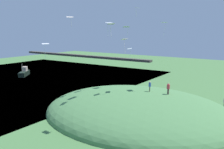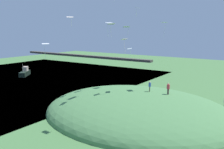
{
  "view_description": "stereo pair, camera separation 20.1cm",
  "coord_description": "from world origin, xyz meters",
  "px_view_note": "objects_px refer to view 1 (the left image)",
  "views": [
    {
      "loc": [
        23.68,
        -32.19,
        12.75
      ],
      "look_at": [
        1.63,
        0.31,
        5.64
      ],
      "focal_mm": 40.0,
      "sensor_mm": 36.0,
      "label": 1
    },
    {
      "loc": [
        23.85,
        -32.08,
        12.75
      ],
      "look_at": [
        1.63,
        0.31,
        5.64
      ],
      "focal_mm": 40.0,
      "sensor_mm": 36.0,
      "label": 2
    }
  ],
  "objects_px": {
    "kite_8": "(109,24)",
    "kite_9": "(45,45)",
    "person_near_shore": "(168,87)",
    "boat_on_lake": "(24,73)",
    "person_watching_kites": "(150,85)",
    "kite_10": "(164,23)",
    "kite_0": "(126,27)",
    "kite_1": "(137,8)",
    "kite_7": "(129,49)",
    "kite_11": "(124,40)",
    "kite_2": "(70,17)",
    "kite_6": "(111,25)",
    "mooring_post": "(85,101)"
  },
  "relations": [
    {
      "from": "person_watching_kites",
      "to": "person_near_shore",
      "type": "relative_size",
      "value": 0.92
    },
    {
      "from": "person_watching_kites",
      "to": "kite_6",
      "type": "relative_size",
      "value": 0.68
    },
    {
      "from": "kite_8",
      "to": "kite_9",
      "type": "xyz_separation_m",
      "value": [
        -7.22,
        -6.28,
        -3.12
      ]
    },
    {
      "from": "kite_0",
      "to": "kite_10",
      "type": "bearing_deg",
      "value": -2.77
    },
    {
      "from": "kite_11",
      "to": "person_near_shore",
      "type": "bearing_deg",
      "value": 19.79
    },
    {
      "from": "kite_1",
      "to": "kite_0",
      "type": "bearing_deg",
      "value": -145.38
    },
    {
      "from": "kite_11",
      "to": "kite_6",
      "type": "bearing_deg",
      "value": 146.37
    },
    {
      "from": "person_near_shore",
      "to": "kite_2",
      "type": "xyz_separation_m",
      "value": [
        -15.15,
        -4.55,
        10.34
      ]
    },
    {
      "from": "kite_10",
      "to": "boat_on_lake",
      "type": "bearing_deg",
      "value": 172.15
    },
    {
      "from": "kite_1",
      "to": "person_watching_kites",
      "type": "bearing_deg",
      "value": -41.2
    },
    {
      "from": "kite_2",
      "to": "kite_11",
      "type": "bearing_deg",
      "value": 14.45
    },
    {
      "from": "kite_0",
      "to": "kite_8",
      "type": "distance_m",
      "value": 5.7
    },
    {
      "from": "mooring_post",
      "to": "kite_11",
      "type": "bearing_deg",
      "value": 6.28
    },
    {
      "from": "person_watching_kites",
      "to": "kite_10",
      "type": "bearing_deg",
      "value": 128.53
    },
    {
      "from": "boat_on_lake",
      "to": "person_watching_kites",
      "type": "bearing_deg",
      "value": -138.73
    },
    {
      "from": "kite_10",
      "to": "kite_0",
      "type": "bearing_deg",
      "value": 177.23
    },
    {
      "from": "boat_on_lake",
      "to": "kite_1",
      "type": "distance_m",
      "value": 41.17
    },
    {
      "from": "kite_2",
      "to": "kite_11",
      "type": "height_order",
      "value": "kite_2"
    },
    {
      "from": "kite_7",
      "to": "kite_10",
      "type": "height_order",
      "value": "kite_10"
    },
    {
      "from": "person_watching_kites",
      "to": "kite_1",
      "type": "relative_size",
      "value": 1.01
    },
    {
      "from": "kite_0",
      "to": "kite_1",
      "type": "distance_m",
      "value": 3.61
    },
    {
      "from": "kite_8",
      "to": "kite_10",
      "type": "bearing_deg",
      "value": 38.76
    },
    {
      "from": "kite_7",
      "to": "kite_6",
      "type": "bearing_deg",
      "value": 157.76
    },
    {
      "from": "person_near_shore",
      "to": "boat_on_lake",
      "type": "bearing_deg",
      "value": -13.72
    },
    {
      "from": "kite_2",
      "to": "kite_9",
      "type": "height_order",
      "value": "kite_2"
    },
    {
      "from": "kite_7",
      "to": "kite_10",
      "type": "xyz_separation_m",
      "value": [
        3.93,
        3.73,
        3.95
      ]
    },
    {
      "from": "kite_0",
      "to": "kite_11",
      "type": "bearing_deg",
      "value": -62.01
    },
    {
      "from": "person_near_shore",
      "to": "kite_7",
      "type": "bearing_deg",
      "value": 9.08
    },
    {
      "from": "kite_7",
      "to": "kite_8",
      "type": "distance_m",
      "value": 4.98
    },
    {
      "from": "kite_2",
      "to": "kite_9",
      "type": "relative_size",
      "value": 0.73
    },
    {
      "from": "kite_0",
      "to": "kite_1",
      "type": "height_order",
      "value": "kite_1"
    },
    {
      "from": "kite_2",
      "to": "kite_6",
      "type": "height_order",
      "value": "kite_2"
    },
    {
      "from": "kite_8",
      "to": "kite_11",
      "type": "relative_size",
      "value": 0.99
    },
    {
      "from": "kite_2",
      "to": "kite_10",
      "type": "distance_m",
      "value": 14.88
    },
    {
      "from": "kite_2",
      "to": "mooring_post",
      "type": "height_order",
      "value": "kite_2"
    },
    {
      "from": "kite_2",
      "to": "kite_9",
      "type": "bearing_deg",
      "value": -99.15
    },
    {
      "from": "person_watching_kites",
      "to": "kite_8",
      "type": "relative_size",
      "value": 0.74
    },
    {
      "from": "kite_6",
      "to": "kite_8",
      "type": "xyz_separation_m",
      "value": [
        2.02,
        -3.53,
        0.07
      ]
    },
    {
      "from": "kite_8",
      "to": "kite_11",
      "type": "distance_m",
      "value": 3.46
    },
    {
      "from": "kite_2",
      "to": "kite_8",
      "type": "relative_size",
      "value": 0.78
    },
    {
      "from": "person_near_shore",
      "to": "kite_11",
      "type": "bearing_deg",
      "value": 16.56
    },
    {
      "from": "person_watching_kites",
      "to": "kite_1",
      "type": "bearing_deg",
      "value": -168.31
    },
    {
      "from": "kite_10",
      "to": "mooring_post",
      "type": "xyz_separation_m",
      "value": [
        -11.64,
        -5.51,
        -13.05
      ]
    },
    {
      "from": "kite_8",
      "to": "kite_11",
      "type": "xyz_separation_m",
      "value": [
        2.35,
        0.63,
        -2.46
      ]
    },
    {
      "from": "person_near_shore",
      "to": "kite_6",
      "type": "xyz_separation_m",
      "value": [
        -10.7,
        0.63,
        9.26
      ]
    },
    {
      "from": "kite_1",
      "to": "kite_8",
      "type": "bearing_deg",
      "value": -99.24
    },
    {
      "from": "person_near_shore",
      "to": "kite_10",
      "type": "xyz_separation_m",
      "value": [
        -2.04,
        2.43,
        9.42
      ]
    },
    {
      "from": "person_watching_kites",
      "to": "kite_6",
      "type": "xyz_separation_m",
      "value": [
        -7.92,
        1.11,
        9.2
      ]
    },
    {
      "from": "kite_6",
      "to": "kite_9",
      "type": "distance_m",
      "value": 11.51
    },
    {
      "from": "kite_0",
      "to": "kite_2",
      "type": "height_order",
      "value": "kite_2"
    }
  ]
}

